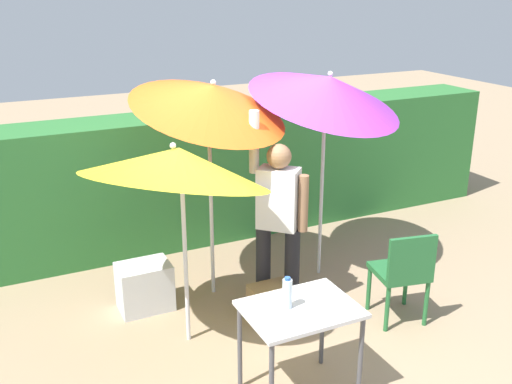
# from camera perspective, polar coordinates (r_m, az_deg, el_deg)

# --- Properties ---
(ground_plane) EXTENTS (24.00, 24.00, 0.00)m
(ground_plane) POSITION_cam_1_polar(r_m,az_deg,el_deg) (5.68, 1.33, -11.44)
(ground_plane) COLOR #9E8466
(hedge_row) EXTENTS (8.00, 0.70, 1.52)m
(hedge_row) POSITION_cam_1_polar(r_m,az_deg,el_deg) (7.01, -5.86, 1.47)
(hedge_row) COLOR #2D7033
(hedge_row) RESTS_ON ground_plane
(umbrella_rainbow) EXTENTS (1.57, 1.53, 2.35)m
(umbrella_rainbow) POSITION_cam_1_polar(r_m,az_deg,el_deg) (5.82, 6.90, 9.72)
(umbrella_rainbow) COLOR silver
(umbrella_rainbow) RESTS_ON ground_plane
(umbrella_orange) EXTENTS (1.52, 1.46, 2.34)m
(umbrella_orange) POSITION_cam_1_polar(r_m,az_deg,el_deg) (5.39, -4.36, 8.89)
(umbrella_orange) COLOR silver
(umbrella_orange) RESTS_ON ground_plane
(umbrella_yellow) EXTENTS (1.58, 1.53, 1.98)m
(umbrella_yellow) POSITION_cam_1_polar(r_m,az_deg,el_deg) (4.68, -7.55, 2.61)
(umbrella_yellow) COLOR silver
(umbrella_yellow) RESTS_ON ground_plane
(person_vendor) EXTENTS (0.45, 0.45, 1.88)m
(person_vendor) POSITION_cam_1_polar(r_m,az_deg,el_deg) (5.36, 2.14, -2.27)
(person_vendor) COLOR black
(person_vendor) RESTS_ON ground_plane
(chair_plastic) EXTENTS (0.52, 0.52, 0.89)m
(chair_plastic) POSITION_cam_1_polar(r_m,az_deg,el_deg) (5.45, 13.96, -7.35)
(chair_plastic) COLOR #236633
(chair_plastic) RESTS_ON ground_plane
(cooler_box) EXTENTS (0.49, 0.35, 0.45)m
(cooler_box) POSITION_cam_1_polar(r_m,az_deg,el_deg) (5.73, -10.65, -8.92)
(cooler_box) COLOR silver
(cooler_box) RESTS_ON ground_plane
(crate_cardboard) EXTENTS (0.38, 0.33, 0.29)m
(crate_cardboard) POSITION_cam_1_polar(r_m,az_deg,el_deg) (5.55, 1.56, -10.53)
(crate_cardboard) COLOR #9E7A4C
(crate_cardboard) RESTS_ON ground_plane
(folding_table) EXTENTS (0.80, 0.60, 0.74)m
(folding_table) POSITION_cam_1_polar(r_m,az_deg,el_deg) (4.35, 4.26, -12.01)
(folding_table) COLOR #4C4C51
(folding_table) RESTS_ON ground_plane
(bottle_water) EXTENTS (0.07, 0.07, 0.24)m
(bottle_water) POSITION_cam_1_polar(r_m,az_deg,el_deg) (4.24, 3.01, -9.70)
(bottle_water) COLOR silver
(bottle_water) RESTS_ON folding_table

